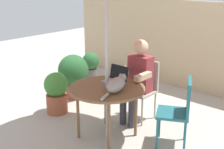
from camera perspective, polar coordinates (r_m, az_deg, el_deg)
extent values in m
plane|color=#ADA399|center=(4.32, -0.89, -11.38)|extent=(14.00, 14.00, 0.00)
cube|color=tan|center=(5.96, 14.93, 4.92)|extent=(5.76, 0.08, 1.68)
cylinder|color=brown|center=(4.03, -0.93, -2.56)|extent=(1.00, 1.00, 0.03)
cylinder|color=brown|center=(4.20, 4.43, -7.04)|extent=(0.04, 0.04, 0.69)
cylinder|color=brown|center=(4.52, -1.19, -5.14)|extent=(0.04, 0.04, 0.69)
cylinder|color=brown|center=(4.17, -6.29, -7.34)|extent=(0.04, 0.04, 0.69)
cylinder|color=brown|center=(3.82, -0.58, -9.68)|extent=(0.04, 0.04, 0.69)
cylinder|color=#B7B7BC|center=(3.91, -0.96, 2.61)|extent=(0.04, 0.04, 2.17)
cube|color=#B2A899|center=(4.66, 5.18, -3.19)|extent=(0.40, 0.40, 0.04)
cube|color=#B2A899|center=(4.72, 6.54, 0.11)|extent=(0.40, 0.04, 0.44)
cylinder|color=#B2A899|center=(4.79, 7.95, -5.67)|extent=(0.03, 0.03, 0.43)
cylinder|color=#B2A899|center=(4.97, 4.67, -4.68)|extent=(0.03, 0.03, 0.43)
cylinder|color=#B2A899|center=(4.72, 2.20, -5.89)|extent=(0.03, 0.03, 0.43)
cylinder|color=#B2A899|center=(4.53, 5.58, -7.00)|extent=(0.03, 0.03, 0.43)
cube|color=#1E606B|center=(4.01, 11.14, -7.05)|extent=(0.54, 0.54, 0.04)
cube|color=#1E606B|center=(3.92, 13.97, -4.08)|extent=(0.21, 0.37, 0.44)
cylinder|color=#1E606B|center=(3.97, 13.30, -11.28)|extent=(0.03, 0.03, 0.43)
cylinder|color=#1E606B|center=(4.27, 13.38, -9.10)|extent=(0.03, 0.03, 0.43)
cylinder|color=#1E606B|center=(4.27, 8.78, -8.75)|extent=(0.03, 0.03, 0.43)
cylinder|color=#1E606B|center=(3.97, 8.32, -10.89)|extent=(0.03, 0.03, 0.43)
cube|color=maroon|center=(4.57, 5.28, 0.19)|extent=(0.34, 0.20, 0.54)
sphere|color=#DBAD89|center=(4.46, 5.35, 5.07)|extent=(0.22, 0.22, 0.22)
cube|color=#383842|center=(4.57, 3.28, -2.67)|extent=(0.12, 0.30, 0.12)
cylinder|color=#383842|center=(4.57, 2.06, -6.48)|extent=(0.10, 0.10, 0.46)
cube|color=#383842|center=(4.48, 4.90, -3.14)|extent=(0.12, 0.30, 0.12)
cylinder|color=#383842|center=(4.48, 3.67, -7.02)|extent=(0.10, 0.10, 0.46)
cube|color=#DBAD89|center=(4.50, 1.59, 0.66)|extent=(0.08, 0.32, 0.08)
cube|color=#DBAD89|center=(4.27, 5.74, -0.38)|extent=(0.08, 0.32, 0.08)
cube|color=gray|center=(4.20, 0.41, -1.37)|extent=(0.30, 0.22, 0.02)
cube|color=black|center=(4.24, 1.31, 0.36)|extent=(0.30, 0.06, 0.20)
cube|color=gray|center=(4.25, 1.39, 0.39)|extent=(0.30, 0.06, 0.20)
ellipsoid|color=gray|center=(3.86, 0.73, -1.92)|extent=(0.31, 0.44, 0.17)
sphere|color=gray|center=(4.05, 1.93, -0.65)|extent=(0.11, 0.11, 0.11)
ellipsoid|color=white|center=(3.97, 1.32, -1.95)|extent=(0.15, 0.15, 0.09)
cylinder|color=gray|center=(3.65, -1.35, -4.12)|extent=(0.09, 0.18, 0.04)
cone|color=gray|center=(4.03, 2.33, -0.03)|extent=(0.04, 0.04, 0.03)
cone|color=gray|center=(4.05, 1.54, 0.07)|extent=(0.04, 0.04, 0.03)
cylinder|color=#595654|center=(6.28, -3.91, -0.29)|extent=(0.26, 0.26, 0.32)
ellipsoid|color=#26592D|center=(6.19, -3.98, 2.47)|extent=(0.33, 0.33, 0.36)
cylinder|color=#9E5138|center=(5.65, -7.02, -2.86)|extent=(0.36, 0.36, 0.26)
ellipsoid|color=#26592D|center=(5.53, -7.17, 0.75)|extent=(0.54, 0.54, 0.57)
cylinder|color=#9E5138|center=(5.05, -10.12, -5.26)|extent=(0.34, 0.34, 0.31)
ellipsoid|color=#3D7F33|center=(4.94, -10.32, -1.83)|extent=(0.38, 0.38, 0.39)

